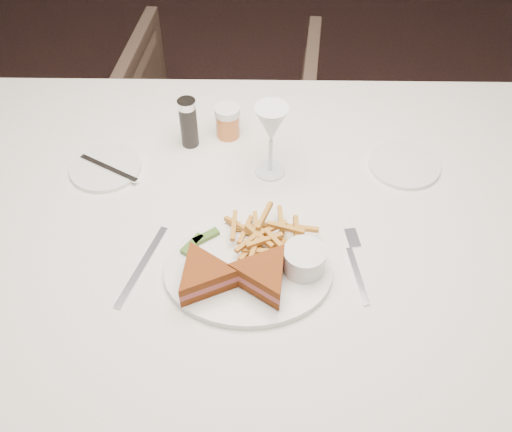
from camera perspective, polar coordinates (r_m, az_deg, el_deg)
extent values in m
plane|color=black|center=(2.02, 0.23, -6.07)|extent=(5.00, 5.00, 0.00)
cube|color=white|center=(1.49, -0.17, -9.72)|extent=(1.57, 1.13, 0.75)
imported|color=#4C392F|center=(2.10, -3.42, 9.60)|extent=(0.77, 0.74, 0.68)
ellipsoid|color=white|center=(1.09, -0.80, -5.57)|extent=(0.34, 0.28, 0.01)
cube|color=silver|center=(1.12, -11.30, -4.90)|extent=(0.10, 0.19, 0.00)
cylinder|color=white|center=(1.33, -14.80, 4.71)|extent=(0.16, 0.16, 0.01)
cylinder|color=white|center=(1.34, 14.60, 4.98)|extent=(0.16, 0.16, 0.01)
cylinder|color=black|center=(1.33, -6.77, 9.23)|extent=(0.04, 0.04, 0.12)
cylinder|color=#C96C30|center=(1.36, -2.86, 9.41)|extent=(0.06, 0.06, 0.08)
cube|color=#3C6021|center=(1.13, -5.03, -2.07)|extent=(0.06, 0.04, 0.01)
cube|color=#3C6021|center=(1.12, -6.39, -2.83)|extent=(0.05, 0.05, 0.01)
cylinder|color=white|center=(1.07, 4.84, -4.35)|extent=(0.08, 0.08, 0.05)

